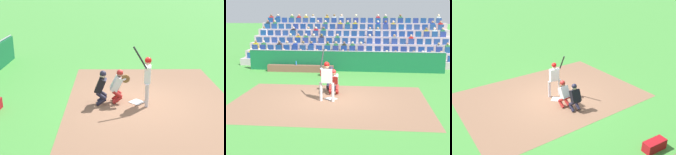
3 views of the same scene
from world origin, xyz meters
The scene contains 6 objects.
ground_plane centered at (0.00, 0.00, 0.00)m, with size 160.00×160.00×0.00m, color #408736.
infield_dirt_patch centered at (0.00, 0.50, 0.00)m, with size 8.59×6.13×0.01m, color brown.
home_plate_marker centered at (0.00, 0.00, 0.02)m, with size 0.44×0.44×0.02m, color white.
batter_at_plate centered at (0.14, 0.35, 1.10)m, with size 0.69×0.71×2.21m.
catcher_crouching centered at (-0.03, -0.70, 0.71)m, with size 0.49×0.74×1.27m.
home_plate_umpire centered at (0.16, -1.30, 0.70)m, with size 0.48×0.47×1.30m.
Camera 1 is at (10.78, -0.82, 4.50)m, focal length 50.22 mm.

